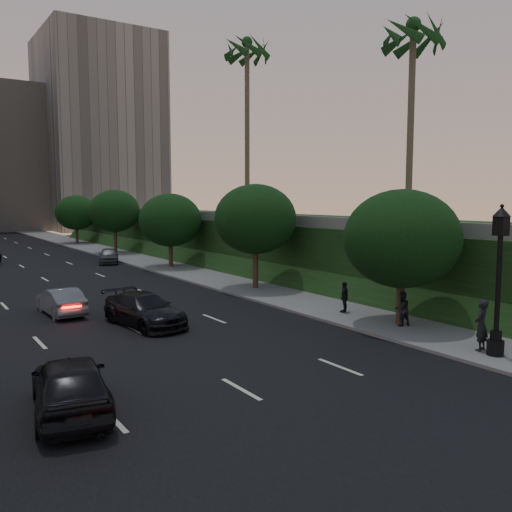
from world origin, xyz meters
TOP-DOWN VIEW (x-y plane):
  - ground at (0.00, 0.00)m, footprint 160.00×160.00m
  - road_surface at (0.00, 30.00)m, footprint 16.00×140.00m
  - sidewalk_right at (10.25, 30.00)m, footprint 4.50×140.00m
  - embankment at (22.00, 28.00)m, footprint 18.00×90.00m
  - parapet_wall at (13.50, 28.00)m, footprint 0.35×90.00m
  - office_block_right at (24.00, 96.00)m, footprint 20.00×22.00m
  - tree_right_a at (10.30, 8.00)m, footprint 5.20×5.20m
  - tree_right_b at (10.30, 20.00)m, footprint 5.20×5.20m
  - tree_right_c at (10.30, 33.00)m, footprint 5.20×5.20m
  - tree_right_d at (10.30, 47.00)m, footprint 5.20×5.20m
  - tree_right_e at (10.30, 62.00)m, footprint 5.20×5.20m
  - palm_mid at (17.50, 14.00)m, footprint 3.20×3.20m
  - palm_far at (16.00, 30.00)m, footprint 3.20×3.20m
  - street_lamp at (9.40, 2.67)m, footprint 0.64×0.64m
  - sedan_near_left at (-4.80, 5.96)m, footprint 2.71×5.04m
  - sedan_mid_left at (-1.93, 19.10)m, footprint 1.64×4.22m
  - sedan_near_right at (0.68, 14.56)m, footprint 2.78×5.38m
  - sedan_far_right at (7.00, 39.11)m, footprint 2.93×4.46m
  - pedestrian_a at (9.50, 3.34)m, footprint 0.80×0.63m
  - pedestrian_b at (10.08, 7.68)m, footprint 0.85×0.72m
  - pedestrian_c at (9.92, 11.26)m, footprint 0.98×0.78m

SIDE VIEW (x-z plane):
  - ground at x=0.00m, z-range 0.00..0.00m
  - road_surface at x=0.00m, z-range 0.00..0.02m
  - sidewalk_right at x=10.25m, z-range 0.00..0.15m
  - sedan_mid_left at x=-1.93m, z-range 0.00..1.37m
  - sedan_far_right at x=7.00m, z-range 0.00..1.41m
  - sedan_near_right at x=0.68m, z-range 0.00..1.49m
  - sedan_near_left at x=-4.80m, z-range 0.00..1.63m
  - pedestrian_b at x=10.08m, z-range 0.15..1.68m
  - pedestrian_c at x=9.92m, z-range 0.15..1.70m
  - pedestrian_a at x=9.50m, z-range 0.15..2.08m
  - embankment at x=22.00m, z-range 0.00..4.00m
  - street_lamp at x=9.40m, z-range -0.18..5.44m
  - tree_right_a at x=10.30m, z-range 0.90..7.14m
  - tree_right_c at x=10.30m, z-range 0.90..7.14m
  - tree_right_e at x=10.30m, z-range 0.90..7.14m
  - parapet_wall at x=13.50m, z-range 4.00..4.70m
  - tree_right_b at x=10.30m, z-range 1.15..7.88m
  - tree_right_d at x=10.30m, z-range 1.15..7.88m
  - palm_mid at x=17.50m, z-range 8.82..21.82m
  - palm_far at x=16.00m, z-range 9.89..25.39m
  - office_block_right at x=24.00m, z-range 0.00..36.00m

